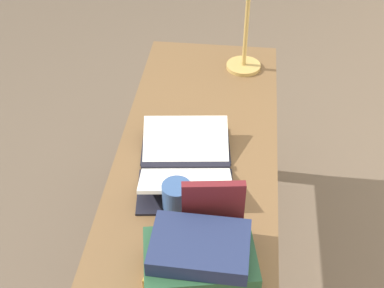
% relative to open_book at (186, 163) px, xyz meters
% --- Properties ---
extents(ground_plane, '(12.00, 12.00, 0.00)m').
position_rel_open_book_xyz_m(ground_plane, '(-0.09, 0.03, -0.75)').
color(ground_plane, brown).
extents(reading_desk, '(1.49, 0.56, 0.73)m').
position_rel_open_book_xyz_m(reading_desk, '(-0.09, 0.03, -0.13)').
color(reading_desk, brown).
rests_on(reading_desk, ground_plane).
extents(open_book, '(0.46, 0.36, 0.08)m').
position_rel_open_book_xyz_m(open_book, '(0.00, 0.00, 0.00)').
color(open_book, black).
rests_on(open_book, reading_desk).
extents(book_stack_tall, '(0.26, 0.33, 0.15)m').
position_rel_open_book_xyz_m(book_stack_tall, '(0.42, 0.09, 0.05)').
color(book_stack_tall, '#BC8933').
rests_on(book_stack_tall, reading_desk).
extents(book_standing_upright, '(0.05, 0.18, 0.22)m').
position_rel_open_book_xyz_m(book_standing_upright, '(0.28, 0.11, 0.08)').
color(book_standing_upright, maroon).
rests_on(book_standing_upright, reading_desk).
extents(coffee_mug, '(0.12, 0.09, 0.10)m').
position_rel_open_book_xyz_m(coffee_mug, '(0.18, -0.00, 0.02)').
color(coffee_mug, '#335184').
rests_on(coffee_mug, reading_desk).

